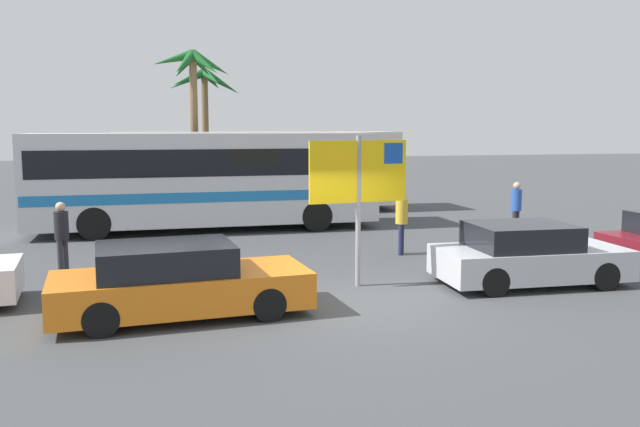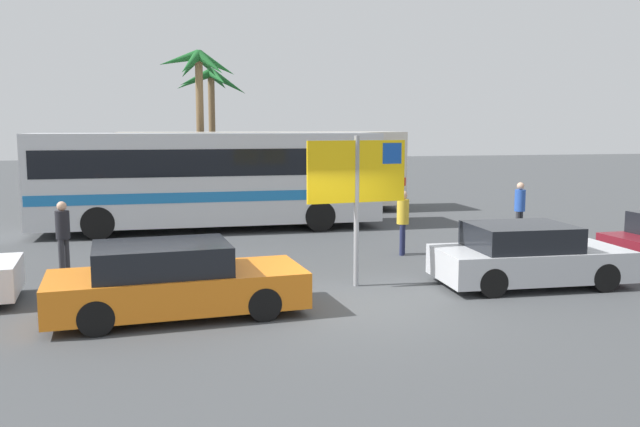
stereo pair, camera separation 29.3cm
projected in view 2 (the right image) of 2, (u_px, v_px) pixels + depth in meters
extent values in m
plane|color=#424447|center=(358.00, 306.00, 12.56)|extent=(120.00, 120.00, 0.00)
cube|color=silver|center=(210.00, 177.00, 21.71)|extent=(11.07, 2.70, 2.90)
cube|color=black|center=(209.00, 161.00, 21.64)|extent=(10.63, 2.73, 0.84)
cube|color=#1E70B7|center=(210.00, 193.00, 21.77)|extent=(10.96, 2.73, 0.32)
cylinder|color=black|center=(304.00, 207.00, 23.82)|extent=(1.00, 0.28, 1.00)
cylinder|color=black|center=(320.00, 216.00, 21.46)|extent=(1.00, 0.28, 1.00)
cylinder|color=black|center=(105.00, 213.00, 22.27)|extent=(1.00, 0.28, 1.00)
cylinder|color=black|center=(98.00, 223.00, 19.91)|extent=(1.00, 0.28, 1.00)
cube|color=silver|center=(263.00, 169.00, 26.19)|extent=(11.07, 2.70, 2.90)
cube|color=black|center=(263.00, 155.00, 26.12)|extent=(10.63, 2.73, 0.84)
cube|color=red|center=(263.00, 182.00, 26.26)|extent=(10.96, 2.73, 0.32)
cylinder|color=black|center=(339.00, 194.00, 28.31)|extent=(1.00, 0.28, 1.00)
cylinder|color=black|center=(355.00, 201.00, 25.95)|extent=(1.00, 0.28, 1.00)
cylinder|color=black|center=(175.00, 198.00, 26.76)|extent=(1.00, 0.28, 1.00)
cylinder|color=black|center=(176.00, 205.00, 24.40)|extent=(1.00, 0.28, 1.00)
cylinder|color=gray|center=(356.00, 212.00, 13.95)|extent=(0.11, 0.11, 3.20)
cube|color=yellow|center=(357.00, 172.00, 13.84)|extent=(2.19, 0.32, 1.30)
cube|color=#1447A8|center=(391.00, 153.00, 14.06)|extent=(0.45, 0.12, 0.44)
cube|color=#B7BABF|center=(530.00, 263.00, 14.18)|extent=(4.08, 2.02, 0.64)
cube|color=black|center=(520.00, 236.00, 14.06)|extent=(2.15, 1.79, 0.52)
cylinder|color=black|center=(560.00, 261.00, 15.27)|extent=(0.61, 0.19, 0.60)
cylinder|color=black|center=(605.00, 278.00, 13.60)|extent=(0.61, 0.19, 0.60)
cylinder|color=black|center=(459.00, 265.00, 14.81)|extent=(0.61, 0.19, 0.60)
cylinder|color=black|center=(493.00, 283.00, 13.14)|extent=(0.61, 0.19, 0.60)
cylinder|color=black|center=(624.00, 252.00, 16.43)|extent=(0.60, 0.18, 0.60)
cube|color=orange|center=(178.00, 289.00, 11.90)|extent=(4.64, 2.16, 0.64)
cube|color=black|center=(162.00, 258.00, 11.74)|extent=(2.47, 1.85, 0.52)
cylinder|color=black|center=(246.00, 283.00, 13.14)|extent=(0.61, 0.21, 0.60)
cylinder|color=black|center=(264.00, 304.00, 11.56)|extent=(0.61, 0.21, 0.60)
cylinder|color=black|center=(97.00, 294.00, 12.30)|extent=(0.61, 0.21, 0.60)
cylinder|color=black|center=(96.00, 318.00, 10.72)|extent=(0.61, 0.21, 0.60)
cylinder|color=#1E2347|center=(402.00, 240.00, 17.45)|extent=(0.13, 0.13, 0.83)
cylinder|color=#1E2347|center=(403.00, 239.00, 17.62)|extent=(0.13, 0.13, 0.83)
cylinder|color=gold|center=(403.00, 212.00, 17.44)|extent=(0.32, 0.32, 0.66)
sphere|color=tan|center=(403.00, 195.00, 17.38)|extent=(0.22, 0.22, 0.22)
cylinder|color=#2D2D33|center=(520.00, 224.00, 20.24)|extent=(0.13, 0.13, 0.83)
cylinder|color=#2D2D33|center=(518.00, 225.00, 20.12)|extent=(0.13, 0.13, 0.83)
cylinder|color=#2851B2|center=(520.00, 200.00, 20.08)|extent=(0.32, 0.32, 0.66)
sphere|color=tan|center=(521.00, 186.00, 20.02)|extent=(0.22, 0.22, 0.22)
cylinder|color=#2D2D33|center=(61.00, 257.00, 15.24)|extent=(0.13, 0.13, 0.82)
cylinder|color=#2D2D33|center=(67.00, 255.00, 15.41)|extent=(0.13, 0.13, 0.82)
cylinder|color=black|center=(63.00, 225.00, 15.23)|extent=(0.32, 0.32, 0.65)
sphere|color=tan|center=(62.00, 206.00, 15.17)|extent=(0.22, 0.22, 0.22)
cylinder|color=brown|center=(212.00, 137.00, 32.19)|extent=(0.32, 0.32, 5.76)
cone|color=#195623|center=(228.00, 83.00, 32.07)|extent=(1.91, 0.50, 1.37)
cone|color=#195623|center=(219.00, 81.00, 32.71)|extent=(1.30, 1.95, 1.08)
cone|color=#195623|center=(194.00, 81.00, 32.04)|extent=(1.95, 1.26, 1.15)
cone|color=#195623|center=(196.00, 79.00, 31.16)|extent=(1.87, 1.50, 1.08)
cone|color=#195623|center=(218.00, 78.00, 31.03)|extent=(0.95, 2.02, 1.03)
cylinder|color=brown|center=(200.00, 134.00, 28.00)|extent=(0.32, 0.32, 6.16)
cone|color=#195623|center=(217.00, 65.00, 27.70)|extent=(1.74, 0.66, 1.20)
cone|color=#195623|center=(207.00, 66.00, 28.33)|extent=(1.27, 1.68, 1.17)
cone|color=#195623|center=(190.00, 66.00, 28.18)|extent=(1.15, 1.70, 1.23)
cone|color=#195623|center=(179.00, 60.00, 27.33)|extent=(1.78, 0.63, 0.89)
cone|color=#195623|center=(190.00, 63.00, 26.94)|extent=(1.23, 1.67, 1.23)
cone|color=#195623|center=(211.00, 64.00, 27.17)|extent=(1.38, 1.60, 1.23)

